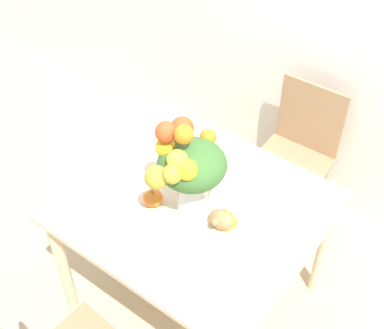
{
  "coord_description": "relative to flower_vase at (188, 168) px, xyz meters",
  "views": [
    {
      "loc": [
        0.98,
        -1.33,
        2.61
      ],
      "look_at": [
        -0.0,
        -0.03,
        1.05
      ],
      "focal_mm": 50.0,
      "sensor_mm": 36.0,
      "label": 1
    }
  ],
  "objects": [
    {
      "name": "dining_table",
      "position": [
        0.01,
        0.04,
        -0.37
      ],
      "size": [
        1.12,
        1.02,
        0.77
      ],
      "color": "beige",
      "rests_on": "ground_plane"
    },
    {
      "name": "flower_vase",
      "position": [
        0.0,
        0.0,
        0.0
      ],
      "size": [
        0.31,
        0.41,
        0.49
      ],
      "color": "silver",
      "rests_on": "dining_table"
    },
    {
      "name": "pumpkin",
      "position": [
        -0.15,
        -0.07,
        -0.22
      ],
      "size": [
        0.09,
        0.09,
        0.08
      ],
      "color": "orange",
      "rests_on": "dining_table"
    },
    {
      "name": "dining_chair_near_window",
      "position": [
        0.09,
        0.93,
        -0.56
      ],
      "size": [
        0.43,
        0.43,
        0.89
      ],
      "rotation": [
        0.0,
        0.0,
        0.02
      ],
      "color": "#9E7A56",
      "rests_on": "ground_plane"
    },
    {
      "name": "ground_plane",
      "position": [
        0.01,
        0.04,
        -1.03
      ],
      "size": [
        12.0,
        12.0,
        0.0
      ],
      "primitive_type": "plane",
      "color": "tan"
    },
    {
      "name": "turkey_figurine",
      "position": [
        0.18,
        0.02,
        -0.21
      ],
      "size": [
        0.12,
        0.15,
        0.09
      ],
      "color": "#A87A4C",
      "rests_on": "dining_table"
    }
  ]
}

